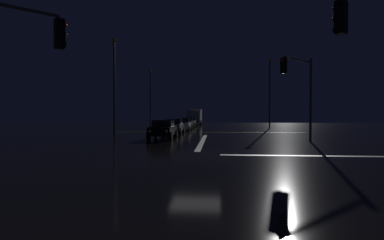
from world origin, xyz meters
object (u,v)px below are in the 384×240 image
sedan_black (163,129)px  sedan_silver (190,122)px  traffic_signal_ne (300,83)px  streetlamp_left_far (150,94)px  sedan_gray (174,126)px  sedan_green (187,123)px  streetlamp_left_near (114,80)px  sedan_white (183,124)px  box_truck (195,116)px  streetlamp_right_far (270,89)px

sedan_black → sedan_silver: bearing=89.7°
traffic_signal_ne → streetlamp_left_far: bearing=125.3°
sedan_gray → streetlamp_left_far: (-5.33, 12.72, 4.25)m
sedan_green → streetlamp_left_near: size_ratio=0.46×
sedan_gray → sedan_white: (0.38, 5.53, 0.00)m
box_truck → streetlamp_left_far: streetlamp_left_far is taller
streetlamp_left_near → sedan_silver: bearing=75.9°
streetlamp_left_far → box_truck: bearing=67.1°
sedan_gray → streetlamp_left_far: streetlamp_left_far is taller
sedan_black → streetlamp_right_far: bearing=57.6°
streetlamp_left_far → traffic_signal_ne: bearing=-54.7°
sedan_white → streetlamp_left_far: streetlamp_left_far is taller
sedan_silver → streetlamp_left_near: (-5.49, -21.90, 4.61)m
box_truck → streetlamp_left_far: (-5.75, -13.62, 3.34)m
sedan_black → sedan_green: (0.18, 18.88, 0.00)m
streetlamp_right_far → sedan_silver: bearing=154.0°
traffic_signal_ne → streetlamp_left_near: 17.05m
sedan_gray → streetlamp_right_far: bearing=46.0°
sedan_white → sedan_gray: bearing=-94.0°
streetlamp_right_far → streetlamp_left_far: size_ratio=1.16×
box_truck → streetlamp_left_near: size_ratio=0.88×
box_truck → streetlamp_left_near: (-5.75, -29.62, 3.70)m
box_truck → streetlamp_right_far: size_ratio=0.82×
sedan_silver → streetlamp_left_far: bearing=-132.9°
streetlamp_left_near → streetlamp_left_far: 16.00m
sedan_silver → sedan_gray: bearing=-90.5°
sedan_silver → box_truck: box_truck is taller
box_truck → streetlamp_right_far: streetlamp_right_far is taller
streetlamp_left_near → box_truck: bearing=79.0°
sedan_white → streetlamp_left_far: 10.12m
traffic_signal_ne → sedan_white: bearing=123.7°
sedan_white → sedan_silver: same height
traffic_signal_ne → sedan_silver: bearing=110.1°
sedan_black → streetlamp_right_far: 23.38m
streetlamp_right_far → sedan_green: bearing=-178.0°
sedan_black → streetlamp_left_near: 7.80m
sedan_black → traffic_signal_ne: 11.40m
box_truck → sedan_green: bearing=-90.9°
sedan_silver → box_truck: size_ratio=0.52×
sedan_black → traffic_signal_ne: traffic_signal_ne is taller
sedan_gray → streetlamp_right_far: 18.35m
streetlamp_right_far → streetlamp_left_near: 23.79m
sedan_white → streetlamp_left_near: bearing=-123.0°
sedan_black → streetlamp_right_far: size_ratio=0.43×
traffic_signal_ne → streetlamp_right_far: size_ratio=0.62×
streetlamp_left_far → sedan_black: bearing=-74.5°
sedan_green → traffic_signal_ne: size_ratio=0.70×
sedan_black → sedan_white: 12.11m
streetlamp_right_far → streetlamp_left_near: bearing=-137.7°
sedan_green → sedan_silver: same height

